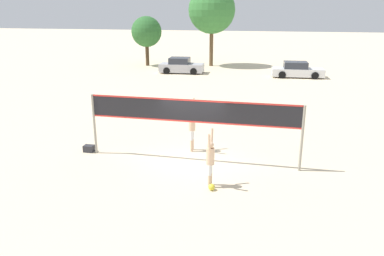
% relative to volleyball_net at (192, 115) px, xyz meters
% --- Properties ---
extents(ground_plane, '(200.00, 200.00, 0.00)m').
position_rel_volleyball_net_xyz_m(ground_plane, '(0.00, 0.00, -1.90)').
color(ground_plane, beige).
extents(volleyball_net, '(8.41, 0.10, 2.53)m').
position_rel_volleyball_net_xyz_m(volleyball_net, '(0.00, 0.00, 0.00)').
color(volleyball_net, gray).
rests_on(volleyball_net, ground_plane).
extents(player_spiker, '(0.28, 0.69, 2.00)m').
position_rel_volleyball_net_xyz_m(player_spiker, '(1.09, -2.04, -0.86)').
color(player_spiker, beige).
rests_on(player_spiker, ground_plane).
extents(player_blocker, '(0.28, 0.72, 2.26)m').
position_rel_volleyball_net_xyz_m(player_blocker, '(-0.26, 1.15, -0.70)').
color(player_blocker, beige).
rests_on(player_blocker, ground_plane).
extents(volleyball, '(0.22, 0.22, 0.22)m').
position_rel_volleyball_net_xyz_m(volleyball, '(1.20, -2.33, -1.79)').
color(volleyball, yellow).
rests_on(volleyball, ground_plane).
extents(gear_bag, '(0.43, 0.31, 0.29)m').
position_rel_volleyball_net_xyz_m(gear_bag, '(-4.52, 0.05, -1.76)').
color(gear_bag, '#2D2D33').
rests_on(gear_bag, ground_plane).
extents(parked_car_near, '(4.27, 2.20, 1.47)m').
position_rel_volleyball_net_xyz_m(parked_car_near, '(-5.89, 21.40, -1.24)').
color(parked_car_near, '#B7B7BC').
rests_on(parked_car_near, ground_plane).
extents(parked_car_mid, '(4.64, 2.11, 1.39)m').
position_rel_volleyball_net_xyz_m(parked_car_mid, '(4.89, 21.32, -1.28)').
color(parked_car_mid, silver).
rests_on(parked_car_mid, ground_plane).
extents(tree_left_cluster, '(4.91, 4.91, 8.29)m').
position_rel_volleyball_net_xyz_m(tree_left_cluster, '(-3.93, 26.89, 3.91)').
color(tree_left_cluster, brown).
rests_on(tree_left_cluster, ground_plane).
extents(tree_right_cluster, '(3.23, 3.23, 5.22)m').
position_rel_volleyball_net_xyz_m(tree_right_cluster, '(-10.74, 25.51, 1.68)').
color(tree_right_cluster, '#4C3823').
rests_on(tree_right_cluster, ground_plane).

